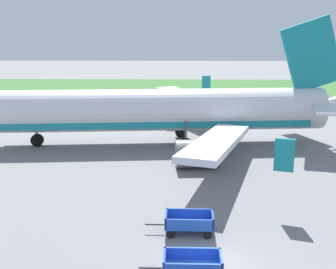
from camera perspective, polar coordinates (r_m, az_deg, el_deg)
name	(u,v)px	position (r m, az deg, el deg)	size (l,w,h in m)	color
grass_strip	(186,90)	(70.15, 2.46, 5.86)	(220.00, 28.00, 0.06)	#3D7033
airplane	(167,111)	(38.19, -0.15, 3.16)	(37.66, 30.26, 11.34)	silver
baggage_cart_second_in_row	(192,265)	(19.11, 3.22, -16.94)	(3.56, 1.43, 1.07)	#234CB2
baggage_cart_third_in_row	(189,222)	(22.69, 2.80, -11.56)	(3.56, 1.45, 1.07)	#234CB2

